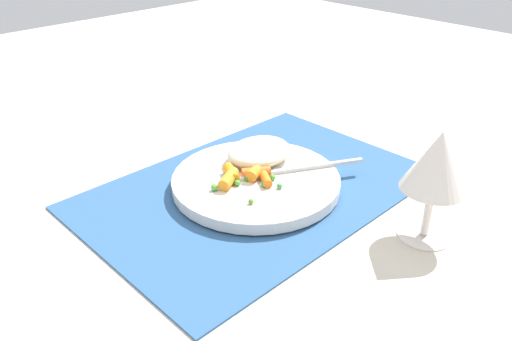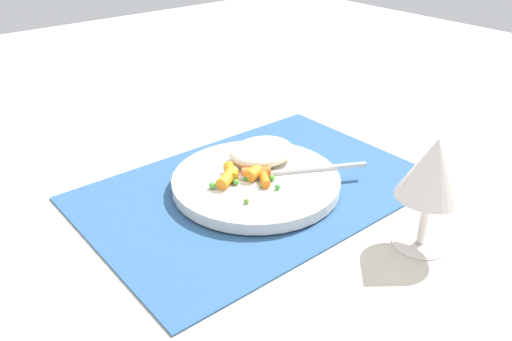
# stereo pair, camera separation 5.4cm
# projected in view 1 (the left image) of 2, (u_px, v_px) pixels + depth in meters

# --- Properties ---
(ground_plane) EXTENTS (2.40, 2.40, 0.00)m
(ground_plane) POSITION_uv_depth(u_px,v_px,m) (256.00, 190.00, 0.76)
(ground_plane) COLOR beige
(placemat) EXTENTS (0.49, 0.33, 0.01)m
(placemat) POSITION_uv_depth(u_px,v_px,m) (256.00, 188.00, 0.76)
(placemat) COLOR #2D5684
(placemat) RESTS_ON ground_plane
(plate) EXTENTS (0.24, 0.24, 0.02)m
(plate) POSITION_uv_depth(u_px,v_px,m) (256.00, 181.00, 0.75)
(plate) COLOR silver
(plate) RESTS_ON placemat
(rice_mound) EXTENTS (0.10, 0.09, 0.03)m
(rice_mound) POSITION_uv_depth(u_px,v_px,m) (259.00, 152.00, 0.78)
(rice_mound) COLOR beige
(rice_mound) RESTS_ON plate
(carrot_portion) EXTENTS (0.09, 0.08, 0.02)m
(carrot_portion) POSITION_uv_depth(u_px,v_px,m) (246.00, 175.00, 0.73)
(carrot_portion) COLOR orange
(carrot_portion) RESTS_ON plate
(pea_scatter) EXTENTS (0.09, 0.08, 0.01)m
(pea_scatter) POSITION_uv_depth(u_px,v_px,m) (248.00, 180.00, 0.73)
(pea_scatter) COLOR green
(pea_scatter) RESTS_ON plate
(fork) EXTENTS (0.18, 0.11, 0.01)m
(fork) POSITION_uv_depth(u_px,v_px,m) (286.00, 171.00, 0.76)
(fork) COLOR silver
(fork) RESTS_ON plate
(wine_glass) EXTENTS (0.08, 0.08, 0.15)m
(wine_glass) POSITION_uv_depth(u_px,v_px,m) (437.00, 164.00, 0.61)
(wine_glass) COLOR silver
(wine_glass) RESTS_ON ground_plane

